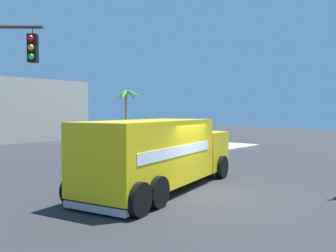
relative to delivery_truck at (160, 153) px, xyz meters
name	(u,v)px	position (x,y,z in m)	size (l,w,h in m)	color
ground_plane	(210,195)	(0.56, -1.91, -1.41)	(100.00, 100.00, 0.00)	#2B2B2D
sidewalk_corner_far	(169,146)	(12.57, 10.10, -1.34)	(10.99, 10.99, 0.14)	#B2ADA0
delivery_truck	(160,153)	(0.00, 0.00, 0.00)	(8.49, 4.19, 2.67)	yellow
palm_tree_far	(126,108)	(11.40, 14.10, 1.89)	(2.52, 2.70, 4.79)	#7A6647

